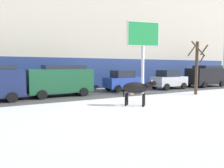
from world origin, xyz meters
TOP-DOWN VIEW (x-y plane):
  - ground_plane at (0.00, 0.00)m, footprint 120.00×120.00m
  - road_strip at (0.00, 7.47)m, footprint 60.00×5.60m
  - building_facade at (0.00, 13.18)m, footprint 44.00×6.10m
  - cow_black at (0.83, 1.48)m, footprint 1.63×1.64m
  - billboard at (3.70, 4.71)m, footprint 2.49×0.80m
  - car_darkgreen_van at (-1.92, 7.30)m, footprint 4.64×2.21m
  - car_blue_hatchback at (3.95, 7.86)m, footprint 3.54×1.99m
  - car_silver_hatchback at (8.72, 7.11)m, footprint 3.54×1.99m
  - car_black_van at (14.05, 6.95)m, footprint 4.64×2.21m
  - pedestrian_near_billboard at (1.64, 10.08)m, footprint 0.36×0.24m
  - pedestrian_by_cars at (1.44, 10.08)m, footprint 0.36×0.24m
  - pedestrian_far_left at (9.93, 10.08)m, footprint 0.36×0.24m
  - bare_tree_left_lot at (7.75, 3.08)m, footprint 1.55×1.32m

SIDE VIEW (x-z plane):
  - ground_plane at x=0.00m, z-range 0.00..0.00m
  - road_strip at x=0.00m, z-range 0.00..0.01m
  - pedestrian_near_billboard at x=1.64m, z-range 0.01..1.74m
  - pedestrian_by_cars at x=1.44m, z-range 0.01..1.74m
  - pedestrian_far_left at x=9.93m, z-range 0.01..1.74m
  - car_blue_hatchback at x=3.95m, z-range 0.00..1.86m
  - car_silver_hatchback at x=8.72m, z-range 0.00..1.86m
  - cow_black at x=0.83m, z-range 0.22..1.76m
  - car_darkgreen_van at x=-1.92m, z-range 0.08..2.40m
  - car_black_van at x=14.05m, z-range 0.08..2.40m
  - bare_tree_left_lot at x=7.75m, z-range 0.25..4.42m
  - billboard at x=3.70m, z-range 1.53..7.09m
  - building_facade at x=0.00m, z-range -0.02..12.98m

